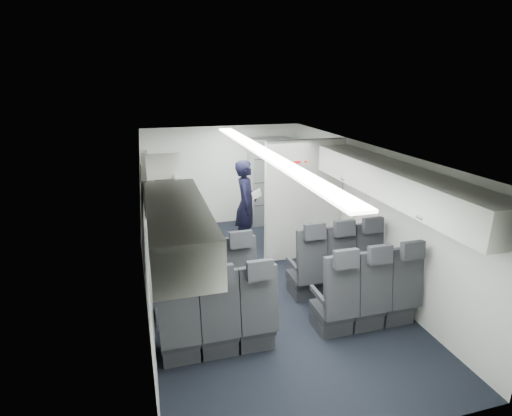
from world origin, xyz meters
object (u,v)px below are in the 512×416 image
galley_unit (269,181)px  flight_attendant (246,204)px  boarding_door (149,207)px  carry_on_bag (172,192)px  seat_row_front (274,277)px  seat_row_mid (296,311)px

galley_unit → flight_attendant: size_ratio=1.12×
flight_attendant → boarding_door: bearing=108.4°
boarding_door → carry_on_bag: 2.35m
seat_row_front → galley_unit: galley_unit is taller
galley_unit → boarding_door: galley_unit is taller
galley_unit → carry_on_bag: bearing=-124.6°
galley_unit → boarding_door: (-2.59, -1.17, 0.00)m
seat_row_mid → flight_attendant: bearing=87.6°
seat_row_mid → flight_attendant: size_ratio=1.97×
boarding_door → flight_attendant: boarding_door is taller
seat_row_front → flight_attendant: 2.13m
boarding_door → seat_row_front: bearing=-51.8°
seat_row_front → boarding_door: 2.71m
seat_row_mid → boarding_door: size_ratio=1.79×
galley_unit → seat_row_front: bearing=-106.3°
seat_row_mid → galley_unit: (0.95, 4.15, 0.55)m
galley_unit → flight_attendant: 1.43m
boarding_door → carry_on_bag: carry_on_bag is taller
flight_attendant → seat_row_front: bearing=-165.1°
seat_row_front → flight_attendant: (0.13, 2.08, 0.44)m
flight_attendant → carry_on_bag: 2.80m
seat_row_mid → boarding_door: bearing=118.8°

